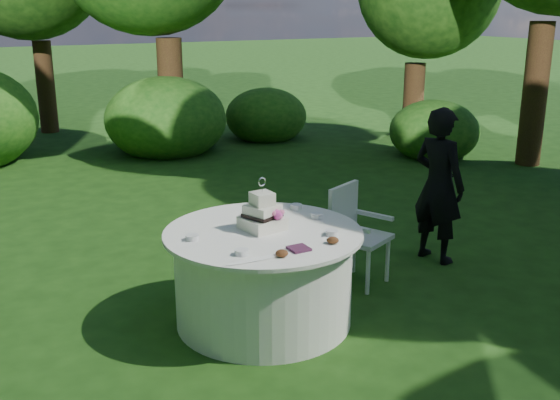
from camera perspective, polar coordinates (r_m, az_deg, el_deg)
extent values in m
plane|color=#17390F|center=(5.40, -1.42, -10.44)|extent=(80.00, 80.00, 0.00)
cube|color=#481E3B|center=(4.72, 1.65, -4.24)|extent=(0.14, 0.14, 0.02)
ellipsoid|color=white|center=(4.54, -1.96, -5.16)|extent=(0.48, 0.07, 0.01)
imported|color=black|center=(6.58, 13.64, 1.26)|extent=(0.48, 0.62, 1.54)
cylinder|color=silver|center=(5.25, -1.45, -6.83)|extent=(1.40, 1.40, 0.74)
cylinder|color=white|center=(5.11, -1.48, -2.87)|extent=(1.56, 1.56, 0.03)
cube|color=white|center=(5.13, -1.55, -2.01)|extent=(0.34, 0.34, 0.10)
cube|color=white|center=(5.10, -1.55, -0.94)|extent=(0.29, 0.29, 0.10)
cube|color=silver|center=(5.07, -1.56, 0.13)|extent=(0.17, 0.17, 0.10)
cube|color=black|center=(5.11, -1.55, -1.32)|extent=(0.31, 0.31, 0.03)
sphere|color=#E744AB|center=(5.05, -0.19, -1.31)|extent=(0.08, 0.08, 0.08)
cylinder|color=silver|center=(5.05, -1.57, 0.95)|extent=(0.01, 0.01, 0.05)
torus|color=white|center=(5.03, -1.58, 1.61)|extent=(0.07, 0.02, 0.07)
cube|color=silver|center=(5.97, 7.10, -3.27)|extent=(0.59, 0.59, 0.04)
cube|color=white|center=(5.99, 5.52, -0.72)|extent=(0.42, 0.22, 0.45)
cylinder|color=white|center=(5.83, 7.66, -6.23)|extent=(0.04, 0.04, 0.42)
cylinder|color=white|center=(6.12, 9.34, -5.16)|extent=(0.04, 0.04, 0.42)
cylinder|color=white|center=(6.00, 4.66, -5.46)|extent=(0.04, 0.04, 0.42)
cylinder|color=white|center=(6.28, 6.44, -4.46)|extent=(0.04, 0.04, 0.42)
cube|color=white|center=(5.75, 6.09, -2.35)|extent=(0.20, 0.38, 0.04)
cube|color=white|center=(6.10, 8.16, -1.30)|extent=(0.20, 0.38, 0.04)
cylinder|color=silver|center=(4.94, -7.67, -3.25)|extent=(0.10, 0.10, 0.04)
cylinder|color=silver|center=(5.02, 4.53, -2.84)|extent=(0.10, 0.10, 0.04)
cylinder|color=silver|center=(5.65, 1.42, -0.57)|extent=(0.10, 0.10, 0.04)
cylinder|color=silver|center=(4.62, -3.36, -4.57)|extent=(0.10, 0.10, 0.04)
cylinder|color=silver|center=(5.41, 3.23, -1.37)|extent=(0.10, 0.10, 0.04)
ellipsoid|color=#562D16|center=(4.58, 0.16, -4.65)|extent=(0.09, 0.09, 0.05)
ellipsoid|color=#562D16|center=(4.85, 4.61, -3.51)|extent=(0.09, 0.09, 0.05)
ellipsoid|color=#562D16|center=(5.61, -0.28, -0.64)|extent=(0.09, 0.09, 0.05)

